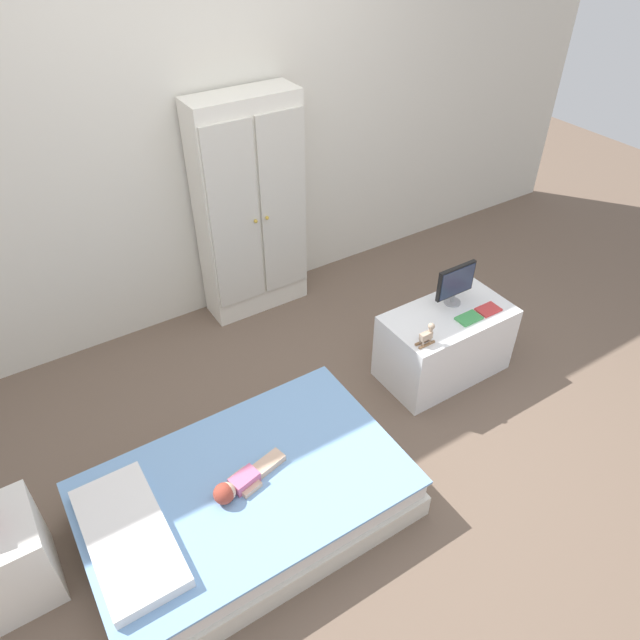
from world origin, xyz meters
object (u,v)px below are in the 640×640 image
(wardrobe, at_px, (251,210))
(bed, at_px, (247,499))
(doll, at_px, (237,485))
(nightstand, at_px, (1,562))
(book_red, at_px, (488,310))
(tv_stand, at_px, (445,343))
(rocking_horse_toy, at_px, (427,335))
(tv_monitor, at_px, (456,283))
(book_green, at_px, (469,318))

(wardrobe, bearing_deg, bed, -119.23)
(doll, height_order, wardrobe, wardrobe)
(bed, distance_m, nightstand, 1.06)
(nightstand, height_order, book_red, book_red)
(tv_stand, bearing_deg, wardrobe, 116.73)
(bed, xyz_separation_m, rocking_horse_toy, (1.19, 0.15, 0.38))
(nightstand, xyz_separation_m, tv_monitor, (2.59, 0.12, 0.38))
(bed, height_order, rocking_horse_toy, rocking_horse_toy)
(nightstand, bearing_deg, bed, -12.30)
(tv_monitor, height_order, book_green, tv_monitor)
(doll, relative_size, tv_stand, 0.51)
(doll, distance_m, tv_stand, 1.55)
(doll, bearing_deg, book_red, 6.47)
(nightstand, bearing_deg, rocking_horse_toy, -2.01)
(tv_monitor, height_order, book_red, tv_monitor)
(wardrobe, bearing_deg, tv_monitor, -58.74)
(wardrobe, xyz_separation_m, rocking_horse_toy, (0.34, -1.37, -0.23))
(tv_stand, xyz_separation_m, rocking_horse_toy, (-0.29, -0.13, 0.29))
(wardrobe, relative_size, book_green, 10.35)
(doll, height_order, nightstand, nightstand)
(tv_monitor, height_order, rocking_horse_toy, tv_monitor)
(bed, relative_size, wardrobe, 1.01)
(bed, xyz_separation_m, doll, (-0.05, -0.02, 0.17))
(bed, bearing_deg, rocking_horse_toy, 7.03)
(tv_monitor, bearing_deg, bed, -167.53)
(nightstand, bearing_deg, book_green, -1.03)
(bed, bearing_deg, tv_monitor, 12.47)
(bed, relative_size, doll, 3.81)
(tv_stand, distance_m, book_green, 0.26)
(doll, distance_m, book_green, 1.60)
(bed, relative_size, book_green, 10.40)
(bed, relative_size, nightstand, 3.48)
(bed, height_order, book_green, book_green)
(book_red, bearing_deg, wardrobe, 122.05)
(doll, distance_m, rocking_horse_toy, 1.26)
(tv_stand, distance_m, tv_monitor, 0.39)
(nightstand, bearing_deg, tv_stand, 1.12)
(wardrobe, distance_m, book_green, 1.53)
(tv_monitor, relative_size, book_red, 1.95)
(book_green, bearing_deg, bed, -173.37)
(wardrobe, height_order, tv_stand, wardrobe)
(tv_stand, relative_size, book_green, 5.35)
(rocking_horse_toy, bearing_deg, doll, -172.38)
(tv_monitor, relative_size, rocking_horse_toy, 2.05)
(bed, distance_m, doll, 0.17)
(nightstand, height_order, book_green, book_green)
(doll, relative_size, book_red, 2.88)
(book_red, bearing_deg, book_green, 180.00)
(doll, xyz_separation_m, tv_stand, (1.52, 0.29, -0.07))
(doll, height_order, tv_stand, tv_stand)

